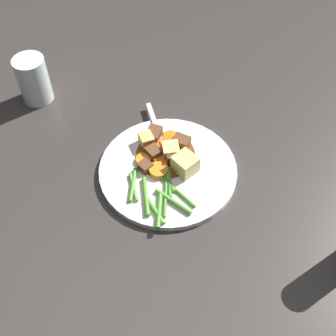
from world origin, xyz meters
name	(u,v)px	position (x,y,z in m)	size (l,w,h in m)	color
ground_plane	(168,172)	(0.00, 0.00, 0.00)	(3.00, 3.00, 0.00)	#383330
dinner_plate	(168,170)	(0.00, 0.00, 0.01)	(0.26, 0.26, 0.01)	white
stew_sauce	(166,155)	(0.03, 0.01, 0.01)	(0.11, 0.11, 0.00)	brown
carrot_slice_0	(159,170)	(-0.01, 0.02, 0.02)	(0.04, 0.04, 0.01)	orange
carrot_slice_1	(152,147)	(0.04, 0.04, 0.02)	(0.03, 0.03, 0.01)	orange
carrot_slice_2	(163,160)	(0.01, 0.01, 0.02)	(0.03, 0.03, 0.01)	orange
carrot_slice_3	(143,160)	(0.01, 0.05, 0.02)	(0.03, 0.03, 0.01)	orange
carrot_slice_4	(168,143)	(0.06, 0.01, 0.02)	(0.03, 0.03, 0.01)	orange
carrot_slice_5	(171,137)	(0.07, 0.01, 0.02)	(0.03, 0.03, 0.01)	orange
potato_chunk_0	(185,162)	(0.00, -0.03, 0.03)	(0.04, 0.04, 0.04)	#E5CC7A
potato_chunk_1	(171,151)	(0.03, 0.00, 0.02)	(0.03, 0.03, 0.03)	#E5CC7A
potato_chunk_2	(146,140)	(0.05, 0.05, 0.02)	(0.02, 0.03, 0.02)	#DBBC6B
meat_chunk_0	(172,158)	(0.01, -0.01, 0.02)	(0.02, 0.02, 0.02)	#56331E
meat_chunk_1	(181,142)	(0.06, -0.02, 0.02)	(0.03, 0.02, 0.02)	brown
meat_chunk_2	(154,134)	(0.07, 0.04, 0.02)	(0.03, 0.03, 0.02)	brown
meat_chunk_3	(145,166)	(-0.01, 0.04, 0.02)	(0.02, 0.02, 0.02)	brown
meat_chunk_4	(154,152)	(0.03, 0.03, 0.02)	(0.03, 0.02, 0.02)	brown
green_bean_0	(133,187)	(-0.06, 0.05, 0.02)	(0.01, 0.01, 0.06)	#66AD42
green_bean_1	(158,209)	(-0.10, 0.00, 0.02)	(0.01, 0.01, 0.07)	#599E38
green_bean_2	(133,185)	(-0.05, 0.06, 0.02)	(0.01, 0.01, 0.07)	#599E38
green_bean_3	(146,196)	(-0.07, 0.03, 0.02)	(0.01, 0.01, 0.08)	#599E38
green_bean_4	(165,196)	(-0.07, -0.01, 0.02)	(0.01, 0.01, 0.08)	#4C8E33
green_bean_5	(155,210)	(-0.10, 0.01, 0.02)	(0.01, 0.01, 0.06)	#66AD42
green_bean_6	(178,192)	(-0.05, -0.03, 0.02)	(0.01, 0.01, 0.08)	#4C8E33
green_bean_7	(169,182)	(-0.03, -0.01, 0.02)	(0.01, 0.01, 0.07)	#4C8E33
green_bean_8	(173,202)	(-0.08, -0.02, 0.02)	(0.01, 0.01, 0.08)	#66AD42
green_bean_9	(167,176)	(-0.02, 0.00, 0.02)	(0.01, 0.01, 0.07)	#4C8E33
fork	(159,135)	(0.08, 0.03, 0.01)	(0.17, 0.09, 0.00)	silver
water_glass	(33,80)	(0.16, 0.31, 0.05)	(0.07, 0.07, 0.10)	silver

